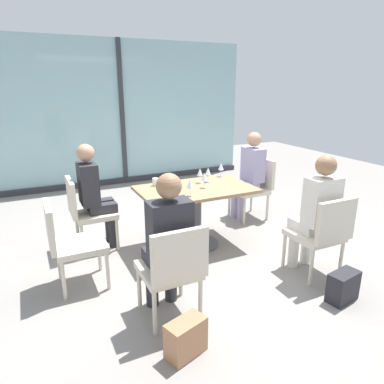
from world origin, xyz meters
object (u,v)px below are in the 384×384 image
at_px(person_far_right, 249,172).
at_px(person_far_left, 94,191).
at_px(chair_side_end, 69,240).
at_px(wine_glass_1, 221,167).
at_px(handbag_1, 343,286).
at_px(person_front_left, 167,239).
at_px(coffee_cup, 156,182).
at_px(wine_glass_4, 208,172).
at_px(wine_glass_0, 200,172).
at_px(chair_far_right, 255,185).
at_px(handbag_0, 186,338).
at_px(wine_glass_2, 190,184).
at_px(person_front_right, 316,209).
at_px(chair_front_right, 322,232).
at_px(chair_front_left, 173,267).
at_px(chair_far_left, 86,209).
at_px(wine_glass_3, 204,177).
at_px(cell_phone_on_table, 169,185).
at_px(dining_table_main, 196,203).

distance_m(person_far_right, person_far_left, 2.17).
distance_m(chair_side_end, wine_glass_1, 2.15).
bearing_deg(handbag_1, person_front_left, 151.14).
distance_m(coffee_cup, handbag_1, 2.30).
bearing_deg(wine_glass_4, coffee_cup, 168.25).
distance_m(person_far_left, wine_glass_0, 1.28).
bearing_deg(chair_far_right, person_far_left, 180.00).
height_order(wine_glass_1, handbag_1, wine_glass_1).
xyz_separation_m(wine_glass_0, handbag_0, (-1.02, -1.79, -0.72)).
bearing_deg(person_far_right, chair_far_right, 0.00).
bearing_deg(wine_glass_0, handbag_1, -73.03).
bearing_deg(person_front_left, wine_glass_2, 54.34).
xyz_separation_m(person_front_left, wine_glass_1, (1.34, 1.43, 0.16)).
bearing_deg(wine_glass_1, person_front_right, -79.16).
height_order(chair_front_right, wine_glass_0, wine_glass_0).
distance_m(chair_front_left, wine_glass_0, 1.72).
bearing_deg(wine_glass_4, chair_front_right, -68.08).
relative_size(chair_side_end, person_front_right, 0.69).
bearing_deg(chair_far_left, chair_front_right, -40.17).
bearing_deg(handbag_0, chair_side_end, 97.44).
xyz_separation_m(person_far_left, wine_glass_3, (1.18, -0.52, 0.16)).
bearing_deg(wine_glass_2, person_far_right, 29.60).
xyz_separation_m(chair_far_left, wine_glass_1, (1.73, -0.15, 0.37)).
relative_size(chair_far_left, wine_glass_4, 4.70).
distance_m(coffee_cup, cell_phone_on_table, 0.16).
height_order(chair_far_right, wine_glass_4, wine_glass_4).
height_order(person_front_right, person_far_right, same).
xyz_separation_m(chair_front_left, wine_glass_3, (0.89, 1.17, 0.37)).
distance_m(chair_front_right, cell_phone_on_table, 1.80).
relative_size(wine_glass_3, cell_phone_on_table, 1.28).
relative_size(person_front_right, coffee_cup, 14.00).
relative_size(chair_far_left, person_front_left, 0.69).
height_order(chair_far_right, person_front_right, person_front_right).
xyz_separation_m(chair_side_end, person_front_left, (0.68, -0.78, 0.20)).
relative_size(chair_far_right, wine_glass_2, 4.70).
xyz_separation_m(dining_table_main, wine_glass_3, (0.09, -0.04, 0.32)).
height_order(dining_table_main, chair_side_end, chair_side_end).
bearing_deg(wine_glass_2, person_front_left, -125.66).
bearing_deg(wine_glass_0, chair_front_right, -64.50).
bearing_deg(person_far_right, chair_front_right, -99.49).
xyz_separation_m(chair_front_right, cell_phone_on_table, (-1.05, 1.44, 0.24)).
bearing_deg(chair_side_end, person_front_right, -18.89).
distance_m(person_front_right, person_far_left, 2.46).
relative_size(chair_far_right, person_far_right, 0.69).
relative_size(chair_front_left, person_far_right, 0.69).
bearing_deg(dining_table_main, chair_front_left, -123.58).
relative_size(chair_front_right, wine_glass_2, 4.70).
relative_size(person_front_right, wine_glass_0, 6.81).
xyz_separation_m(dining_table_main, chair_front_right, (0.80, -1.21, -0.05)).
height_order(wine_glass_1, wine_glass_2, same).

